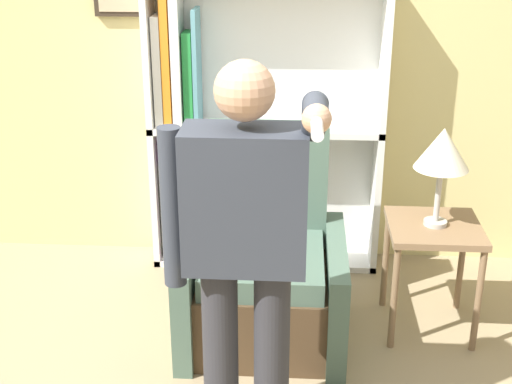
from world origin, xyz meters
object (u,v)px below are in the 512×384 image
(table_lamp, at_px, (443,151))
(armchair, at_px, (264,273))
(side_table, at_px, (433,242))
(person_standing, at_px, (245,242))
(bookcase, at_px, (237,128))

(table_lamp, bearing_deg, armchair, -175.32)
(armchair, xyz_separation_m, side_table, (0.91, 0.07, 0.18))
(side_table, height_order, table_lamp, table_lamp)
(person_standing, bearing_deg, table_lamp, 47.46)
(person_standing, height_order, table_lamp, person_standing)
(bookcase, distance_m, person_standing, 1.80)
(bookcase, bearing_deg, side_table, -34.05)
(armchair, bearing_deg, bookcase, 104.68)
(side_table, bearing_deg, table_lamp, 56.31)
(person_standing, relative_size, side_table, 2.71)
(bookcase, xyz_separation_m, armchair, (0.22, -0.84, -0.57))
(armchair, distance_m, person_standing, 1.15)
(armchair, height_order, person_standing, person_standing)
(armchair, bearing_deg, person_standing, -91.74)
(bookcase, relative_size, side_table, 2.93)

